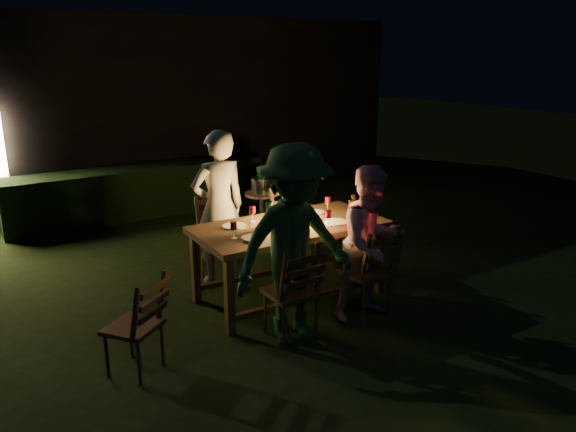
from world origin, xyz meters
TOP-DOWN VIEW (x-y plane):
  - garden_envelope at (-0.01, 6.15)m, footprint 40.00×40.00m
  - dining_table at (-0.17, -0.30)m, footprint 2.05×1.05m
  - chair_near_left at (-0.63, -1.06)m, footprint 0.44×0.47m
  - chair_near_right at (0.27, -1.08)m, footprint 0.47×0.50m
  - chair_far_left at (-0.60, 0.48)m, footprint 0.51×0.54m
  - chair_far_right at (0.40, 0.46)m, footprint 0.46×0.49m
  - chair_end at (1.06, -0.33)m, footprint 0.51×0.48m
  - chair_spare at (-2.07, -0.88)m, footprint 0.59×0.59m
  - person_house_side at (-0.60, 0.53)m, footprint 0.66×0.44m
  - person_opp_right at (0.26, -1.13)m, footprint 0.78×0.61m
  - person_opp_left at (-0.63, -1.11)m, footprint 1.22×0.72m
  - lantern at (-0.12, -0.25)m, footprint 0.16×0.16m
  - plate_far_left at (-0.71, -0.07)m, footprint 0.25×0.25m
  - plate_near_left at (-0.72, -0.51)m, footprint 0.25×0.25m
  - plate_far_right at (0.29, -0.09)m, footprint 0.25×0.25m
  - plate_near_right at (0.28, -0.53)m, footprint 0.25×0.25m
  - wineglass_a at (-0.46, -0.02)m, footprint 0.06×0.06m
  - wineglass_b at (-0.89, -0.41)m, footprint 0.06×0.06m
  - wineglass_c at (0.13, -0.59)m, footprint 0.06×0.06m
  - wineglass_d at (0.46, -0.14)m, footprint 0.06×0.06m
  - wineglass_e at (-0.27, -0.60)m, footprint 0.06×0.06m
  - bottle_table at (-0.42, -0.30)m, footprint 0.07×0.07m
  - napkin_left at (-0.32, -0.62)m, footprint 0.18×0.14m
  - napkin_right at (0.38, -0.61)m, footprint 0.18×0.14m
  - phone at (-0.79, -0.59)m, footprint 0.14×0.07m
  - side_table at (0.64, 1.70)m, footprint 0.48×0.48m
  - ice_bucket at (0.64, 1.70)m, footprint 0.30×0.30m
  - bottle_bucket_a at (0.59, 1.66)m, footprint 0.07×0.07m
  - bottle_bucket_b at (0.69, 1.74)m, footprint 0.07×0.07m

SIDE VIEW (x-z plane):
  - chair_spare at x=-2.07m, z-range -0.18..0.73m
  - chair_near_left at x=-0.63m, z-range -0.19..0.79m
  - chair_near_right at x=0.27m, z-range -0.20..0.80m
  - chair_end at x=1.06m, z-range -0.20..0.81m
  - chair_far_right at x=0.40m, z-range -0.20..0.82m
  - chair_far_left at x=-0.60m, z-range -0.21..0.84m
  - side_table at x=0.64m, z-range 0.25..0.90m
  - dining_table at x=-0.17m, z-range 0.34..1.18m
  - ice_bucket at x=0.64m, z-range 0.65..0.87m
  - person_opp_right at x=0.26m, z-range 0.00..1.58m
  - bottle_bucket_a at x=0.59m, z-range 0.65..0.97m
  - bottle_bucket_b at x=0.69m, z-range 0.65..0.97m
  - phone at x=-0.79m, z-range 0.84..0.85m
  - napkin_left at x=-0.32m, z-range 0.84..0.86m
  - napkin_right at x=0.38m, z-range 0.84..0.86m
  - plate_far_left at x=-0.71m, z-range 0.84..0.86m
  - plate_near_left at x=-0.72m, z-range 0.84..0.86m
  - plate_far_right at x=0.29m, z-range 0.84..0.86m
  - plate_near_right at x=0.28m, z-range 0.84..0.86m
  - person_house_side at x=-0.60m, z-range 0.00..1.79m
  - person_opp_left at x=-0.63m, z-range 0.00..1.86m
  - wineglass_a at x=-0.46m, z-range 0.84..1.02m
  - wineglass_b at x=-0.89m, z-range 0.84..1.02m
  - wineglass_c at x=0.13m, z-range 0.84..1.02m
  - wineglass_d at x=0.46m, z-range 0.84..1.02m
  - wineglass_e at x=-0.27m, z-range 0.84..1.02m
  - bottle_table at x=-0.42m, z-range 0.84..1.12m
  - lantern at x=-0.12m, z-range 0.83..1.18m
  - garden_envelope at x=-0.01m, z-range -0.02..3.18m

